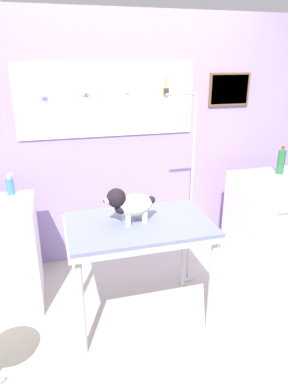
{
  "coord_description": "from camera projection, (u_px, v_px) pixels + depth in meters",
  "views": [
    {
      "loc": [
        -0.66,
        -1.89,
        1.89
      ],
      "look_at": [
        -0.06,
        0.3,
        1.03
      ],
      "focal_mm": 32.61,
      "sensor_mm": 36.0,
      "label": 1
    }
  ],
  "objects": [
    {
      "name": "soda_bottle",
      "position": [
        281.0,
        161.0,
        3.24
      ],
      "size": [
        0.07,
        0.07,
        0.26
      ],
      "color": "#276735",
      "rests_on": "cabinet_right"
    },
    {
      "name": "cabinet_right",
      "position": [
        267.0,
        220.0,
        3.37
      ],
      "size": [
        0.68,
        0.54,
        0.89
      ],
      "color": "white",
      "rests_on": "ground"
    },
    {
      "name": "grooming_arm",
      "position": [
        190.0,
        201.0,
        2.94
      ],
      "size": [
        0.3,
        0.11,
        1.66
      ],
      "color": "#B7B7BC",
      "rests_on": "ground"
    },
    {
      "name": "ground",
      "position": [
        162.0,
        339.0,
        2.54
      ],
      "size": [
        4.4,
        4.0,
        0.04
      ],
      "primitive_type": "cube",
      "color": "#B1AC9B"
    },
    {
      "name": "conditioner_bottle",
      "position": [
        10.0,
        186.0,
        2.81
      ],
      "size": [
        0.06,
        0.06,
        0.18
      ],
      "color": "teal",
      "rests_on": "counter_left"
    },
    {
      "name": "grooming_table",
      "position": [
        139.0,
        232.0,
        2.51
      ],
      "size": [
        1.05,
        0.67,
        0.81
      ],
      "color": "#B7B7BC",
      "rests_on": "ground"
    },
    {
      "name": "dog",
      "position": [
        129.0,
        204.0,
        2.43
      ],
      "size": [
        0.37,
        0.19,
        0.27
      ],
      "color": "silver",
      "rests_on": "grooming_table"
    },
    {
      "name": "rear_wall_panel",
      "position": [
        123.0,
        142.0,
        3.28
      ],
      "size": [
        4.0,
        0.11,
        2.3
      ],
      "color": "#9C87C5",
      "rests_on": "ground"
    }
  ]
}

